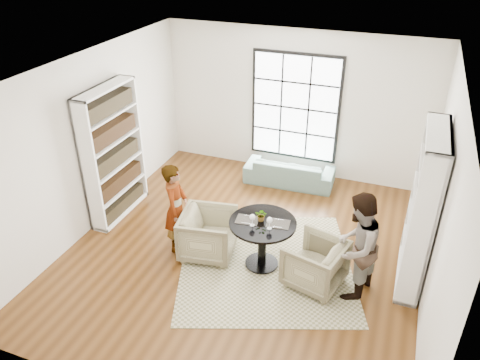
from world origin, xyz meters
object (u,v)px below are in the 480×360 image
at_px(sofa, 289,171).
at_px(flower_centerpiece, 262,215).
at_px(armchair_right, 315,263).
at_px(wine_glass_left, 252,218).
at_px(pedestal_table, 262,234).
at_px(armchair_left, 208,234).
at_px(person_right, 356,247).
at_px(person_left, 176,208).
at_px(wine_glass_right, 270,221).

xyz_separation_m(sofa, flower_centerpiece, (0.26, -2.66, 0.65)).
xyz_separation_m(armchair_right, wine_glass_left, (-0.97, -0.02, 0.59)).
relative_size(pedestal_table, armchair_left, 1.20).
height_order(sofa, person_right, person_right).
xyz_separation_m(person_left, flower_centerpiece, (1.41, 0.06, 0.15)).
relative_size(armchair_right, flower_centerpiece, 4.10).
bearing_deg(pedestal_table, wine_glass_right, -41.69).
distance_m(armchair_right, person_left, 2.33).
distance_m(armchair_left, armchair_right, 1.75).
relative_size(sofa, person_right, 1.09).
height_order(armchair_left, person_left, person_left).
relative_size(wine_glass_left, flower_centerpiece, 0.99).
xyz_separation_m(armchair_right, wine_glass_right, (-0.71, -0.00, 0.59)).
relative_size(person_left, wine_glass_left, 7.84).
bearing_deg(pedestal_table, person_right, -5.03).
bearing_deg(person_right, armchair_right, -74.52).
distance_m(sofa, person_left, 3.00).
bearing_deg(armchair_left, wine_glass_left, -107.24).
distance_m(pedestal_table, sofa, 2.73).
bearing_deg(pedestal_table, armchair_right, -8.22).
relative_size(wine_glass_right, flower_centerpiece, 1.00).
distance_m(person_right, flower_centerpiece, 1.45).
distance_m(sofa, person_right, 3.33).
relative_size(sofa, flower_centerpiece, 9.13).
distance_m(sofa, wine_glass_left, 2.92).
bearing_deg(person_left, sofa, -34.77).
xyz_separation_m(sofa, person_left, (-1.15, -2.73, 0.50)).
relative_size(armchair_left, flower_centerpiece, 4.32).
bearing_deg(armchair_left, person_right, -101.80).
height_order(armchair_left, armchair_right, armchair_left).
xyz_separation_m(pedestal_table, armchair_right, (0.86, -0.12, -0.22)).
relative_size(person_left, flower_centerpiece, 7.76).
relative_size(pedestal_table, flower_centerpiece, 5.19).
bearing_deg(armchair_right, person_right, 104.58).
height_order(armchair_right, flower_centerpiece, flower_centerpiece).
relative_size(armchair_right, wine_glass_left, 4.14).
xyz_separation_m(wine_glass_right, flower_centerpiece, (-0.17, 0.16, -0.04)).
bearing_deg(armchair_left, pedestal_table, -97.33).
xyz_separation_m(wine_glass_left, wine_glass_right, (0.26, 0.01, 0.00)).
relative_size(armchair_left, person_right, 0.52).
bearing_deg(person_left, pedestal_table, -100.50).
height_order(person_left, wine_glass_left, person_left).
distance_m(sofa, armchair_left, 2.79).
height_order(sofa, person_left, person_left).
height_order(pedestal_table, sofa, pedestal_table).
distance_m(person_left, wine_glass_left, 1.34).
distance_m(sofa, wine_glass_right, 2.93).
relative_size(armchair_left, person_left, 0.56).
distance_m(armchair_left, person_left, 0.67).
bearing_deg(wine_glass_right, person_left, 176.71).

